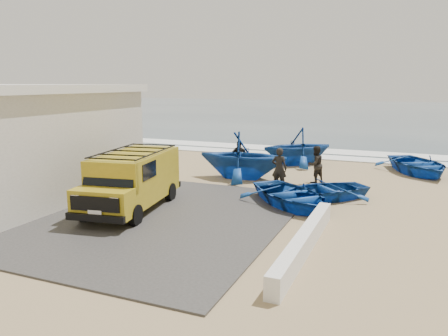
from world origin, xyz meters
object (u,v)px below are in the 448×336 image
(boat_mid_left, at_px, (243,155))
(boat_far_left, at_px, (297,146))
(fisherman_front, at_px, (279,169))
(fisherman_back, at_px, (239,157))
(van, at_px, (132,179))
(fisherman_middle, at_px, (315,164))
(boat_far_right, at_px, (418,164))
(parapet, at_px, (305,241))
(boat_near_right, at_px, (323,190))
(boat_near_left, at_px, (291,195))

(boat_mid_left, relative_size, boat_far_left, 1.07)
(fisherman_front, bearing_deg, fisherman_back, -39.14)
(van, height_order, fisherman_middle, van)
(boat_mid_left, xyz_separation_m, boat_far_right, (7.52, 4.31, -0.62))
(fisherman_back, bearing_deg, boat_mid_left, -101.38)
(parapet, distance_m, fisherman_front, 6.89)
(van, xyz_separation_m, boat_far_left, (3.27, 10.64, -0.09))
(boat_near_right, bearing_deg, fisherman_front, -155.74)
(boat_far_left, bearing_deg, van, -56.77)
(boat_mid_left, height_order, fisherman_front, boat_mid_left)
(boat_far_left, height_order, fisherman_middle, boat_far_left)
(van, distance_m, fisherman_front, 6.21)
(fisherman_front, xyz_separation_m, fisherman_middle, (1.14, 1.83, -0.05))
(van, xyz_separation_m, fisherman_middle, (5.03, 6.66, -0.28))
(van, relative_size, fisherman_back, 3.08)
(boat_near_left, relative_size, boat_far_right, 0.91)
(van, relative_size, fisherman_front, 2.87)
(parapet, relative_size, boat_mid_left, 1.46)
(parapet, height_order, boat_far_right, boat_far_right)
(van, xyz_separation_m, boat_near_right, (5.88, 3.96, -0.74))
(boat_far_right, relative_size, fisherman_back, 2.69)
(boat_near_left, bearing_deg, parapet, -115.97)
(boat_far_right, relative_size, fisherman_front, 2.51)
(boat_far_right, height_order, fisherman_front, fisherman_front)
(boat_far_left, height_order, boat_far_right, boat_far_left)
(parapet, height_order, boat_near_left, boat_near_left)
(boat_near_left, distance_m, boat_mid_left, 5.01)
(parapet, height_order, boat_near_right, boat_near_right)
(fisherman_middle, distance_m, fisherman_back, 3.84)
(fisherman_middle, bearing_deg, fisherman_front, 5.85)
(parapet, distance_m, boat_near_right, 5.54)
(boat_far_right, bearing_deg, boat_far_left, 154.17)
(fisherman_middle, bearing_deg, fisherman_back, -59.39)
(van, relative_size, boat_near_left, 1.25)
(fisherman_back, bearing_deg, van, -142.27)
(parapet, bearing_deg, boat_near_left, 108.99)
(boat_near_left, bearing_deg, boat_near_right, 13.24)
(fisherman_back, bearing_deg, boat_near_left, -93.43)
(boat_near_left, bearing_deg, van, 161.82)
(boat_mid_left, relative_size, fisherman_middle, 2.49)
(fisherman_back, bearing_deg, boat_near_right, -76.86)
(boat_near_right, relative_size, fisherman_back, 2.14)
(boat_near_right, bearing_deg, fisherman_middle, 155.49)
(boat_far_left, xyz_separation_m, fisherman_back, (-2.05, -3.50, -0.19))
(boat_mid_left, distance_m, fisherman_front, 2.60)
(boat_far_left, distance_m, fisherman_back, 4.06)
(boat_near_left, relative_size, boat_far_left, 1.04)
(boat_near_right, distance_m, boat_far_right, 7.44)
(van, xyz_separation_m, boat_near_left, (4.99, 2.52, -0.69))
(parapet, height_order, boat_mid_left, boat_mid_left)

